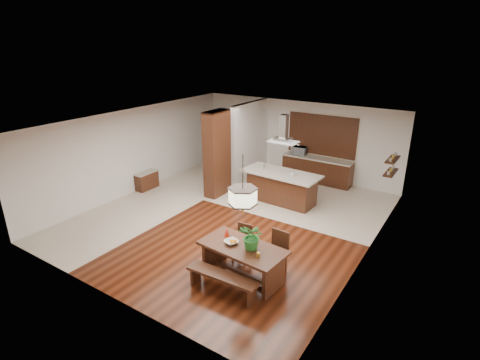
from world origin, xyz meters
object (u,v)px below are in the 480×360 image
Objects in this scene: dining_table at (243,255)px; dining_bench at (222,284)px; foliage_plant at (252,237)px; microwave at (299,150)px; dining_chair_right at (275,254)px; fruit_bowl at (231,242)px; hallway_console at (147,181)px; dining_chair_left at (242,243)px; island_cup at (293,174)px; kitchen_island at (281,187)px; pendant_lantern at (243,185)px; range_hood at (284,129)px.

dining_table is 0.78m from dining_bench.
foliage_plant is 1.08× the size of microwave.
foliage_plant is at bearing -114.91° from dining_chair_right.
dining_table is at bearing 5.93° from fruit_bowl.
dining_chair_left is (5.33, -2.00, 0.13)m from hallway_console.
fruit_bowl is at bearing -174.07° from dining_table.
island_cup is (4.97, 1.49, 0.77)m from hallway_console.
dining_chair_left is (-0.43, 0.63, -0.15)m from dining_table.
fruit_bowl is (-0.28, -0.03, 0.25)m from dining_table.
hallway_console is 0.34× the size of kitchen_island.
dining_table is at bearing 85.13° from dining_bench.
dining_bench is at bearing -94.87° from pendant_lantern.
island_cup is at bearing 16.71° from hallway_console.
hallway_console is 6.58m from foliage_plant.
dining_table is at bearing -175.24° from foliage_plant.
microwave is at bearing 104.51° from dining_table.
microwave is at bearing 44.77° from hallway_console.
kitchen_island reaches higher than dining_chair_right.
dining_chair_right is 0.78× the size of pendant_lantern.
fruit_bowl is at bearing 108.33° from dining_bench.
kitchen_island is 1.93m from range_hood.
dining_chair_right is at bearing -64.71° from range_hood.
island_cup is at bearing -74.22° from microwave.
foliage_plant is (0.30, 0.71, 0.87)m from dining_bench.
hallway_console is 6.62m from pendant_lantern.
dining_table is 1.23× the size of dining_bench.
range_hood is at bearing -82.67° from microwave.
pendant_lantern is 11.52× the size of island_cup.
dining_table is at bearing -129.95° from dining_chair_right.
dining_chair_right is (6.29, -2.08, 0.20)m from hallway_console.
dining_bench is 0.63× the size of kitchen_island.
microwave is at bearing 106.45° from foliage_plant.
dining_bench is (5.70, -3.32, -0.09)m from hallway_console.
range_hood is at bearing 165.66° from island_cup.
pendant_lantern is 1.46× the size of range_hood.
kitchen_island is at bearing 98.53° from dining_chair_left.
dining_chair_right is at bearing -61.56° from kitchen_island.
pendant_lantern is 4.71m from kitchen_island.
island_cup is 2.68m from microwave.
pendant_lantern is 2.34× the size of microwave.
foliage_plant is at bearing -78.10° from microwave.
foliage_plant is 4.65m from range_hood.
pendant_lantern reaches higher than fruit_bowl.
range_hood is (-1.74, 3.68, 1.95)m from dining_chair_right.
dining_chair_right is 3.85m from island_cup.
pendant_lantern reaches higher than island_cup.
kitchen_island reaches higher than fruit_bowl.
dining_chair_right is 0.84m from foliage_plant.
dining_chair_left is 1.12m from foliage_plant.
range_hood is at bearing 19.41° from hallway_console.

